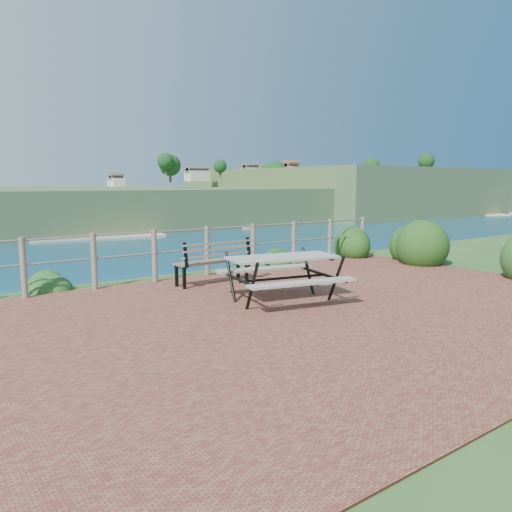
{
  "coord_description": "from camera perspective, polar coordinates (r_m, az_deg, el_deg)",
  "views": [
    {
      "loc": [
        -5.09,
        -5.33,
        1.88
      ],
      "look_at": [
        -0.53,
        0.93,
        0.75
      ],
      "focal_mm": 35.0,
      "sensor_mm": 36.0,
      "label": 1
    }
  ],
  "objects": [
    {
      "name": "distant_bay",
      "position": [
        273.84,
        4.57,
        7.59
      ],
      "size": [
        290.0,
        232.36,
        24.0
      ],
      "color": "#3F5E2F",
      "rests_on": "ground"
    },
    {
      "name": "shrub_right_front",
      "position": [
        12.5,
        17.68,
        -0.73
      ],
      "size": [
        1.25,
        1.25,
        1.78
      ],
      "primitive_type": "ellipsoid",
      "color": "#184013",
      "rests_on": "ground"
    },
    {
      "name": "shrub_right_edge",
      "position": [
        13.09,
        11.73,
        -0.12
      ],
      "size": [
        0.94,
        0.94,
        1.35
      ],
      "primitive_type": "ellipsoid",
      "color": "#184013",
      "rests_on": "ground"
    },
    {
      "name": "shrub_lip_east",
      "position": [
        11.84,
        2.59,
        -0.83
      ],
      "size": [
        0.74,
        0.74,
        0.46
      ],
      "primitive_type": "ellipsoid",
      "color": "#184013",
      "rests_on": "ground"
    },
    {
      "name": "picnic_table",
      "position": [
        7.9,
        3.03,
        -2.03
      ],
      "size": [
        1.82,
        1.46,
        0.72
      ],
      "rotation": [
        0.0,
        0.0,
        -0.21
      ],
      "color": "gray",
      "rests_on": "ground"
    },
    {
      "name": "park_bench",
      "position": [
        9.35,
        -5.0,
        0.14
      ],
      "size": [
        1.5,
        0.42,
        0.84
      ],
      "rotation": [
        0.0,
        0.0,
        0.03
      ],
      "color": "brown",
      "rests_on": "ground"
    },
    {
      "name": "safety_railing",
      "position": [
        10.15,
        -5.62,
        0.87
      ],
      "size": [
        9.4,
        0.1,
        1.0
      ],
      "color": "#6B5B4C",
      "rests_on": "ground"
    },
    {
      "name": "ground",
      "position": [
        7.61,
        7.43,
        -6.08
      ],
      "size": [
        10.0,
        7.0,
        0.12
      ],
      "primitive_type": "cube",
      "color": "brown",
      "rests_on": "ground"
    },
    {
      "name": "shrub_lip_west",
      "position": [
        9.68,
        -22.34,
        -3.53
      ],
      "size": [
        0.86,
        0.86,
        0.64
      ],
      "primitive_type": "ellipsoid",
      "color": "#255720",
      "rests_on": "ground"
    }
  ]
}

